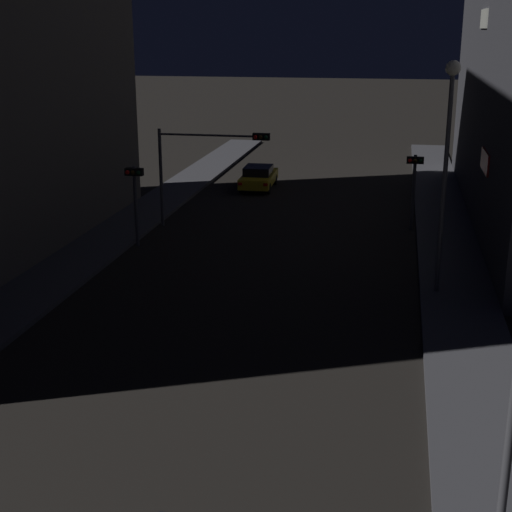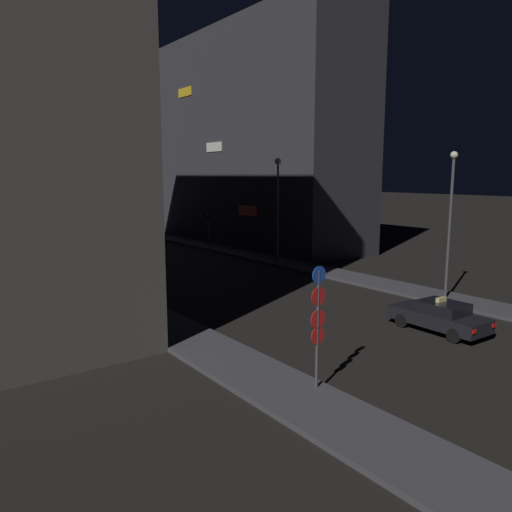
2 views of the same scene
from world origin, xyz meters
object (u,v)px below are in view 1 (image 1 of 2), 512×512
at_px(traffic_light_overhead, 205,156).
at_px(street_lamp_far_block, 448,139).
at_px(traffic_light_left_kerb, 135,189).
at_px(traffic_light_right_kerb, 414,177).
at_px(far_car, 259,177).

relative_size(traffic_light_overhead, street_lamp_far_block, 0.67).
relative_size(traffic_light_left_kerb, traffic_light_right_kerb, 0.99).
bearing_deg(street_lamp_far_block, traffic_light_left_kerb, 162.91).
bearing_deg(traffic_light_left_kerb, far_car, 77.04).
bearing_deg(traffic_light_overhead, traffic_light_left_kerb, -121.25).
distance_m(far_car, traffic_light_right_kerb, 12.30).
xyz_separation_m(traffic_light_left_kerb, street_lamp_far_block, (12.93, -3.98, 3.11)).
height_order(traffic_light_overhead, street_lamp_far_block, street_lamp_far_block).
bearing_deg(street_lamp_far_block, far_car, 119.91).
xyz_separation_m(traffic_light_overhead, traffic_light_left_kerb, (-2.23, -3.68, -0.95)).
bearing_deg(street_lamp_far_block, traffic_light_right_kerb, 95.24).
xyz_separation_m(far_car, street_lamp_far_block, (9.89, -17.20, 4.98)).
height_order(far_car, street_lamp_far_block, street_lamp_far_block).
height_order(traffic_light_left_kerb, traffic_light_right_kerb, traffic_light_right_kerb).
relative_size(far_car, traffic_light_left_kerb, 1.24).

